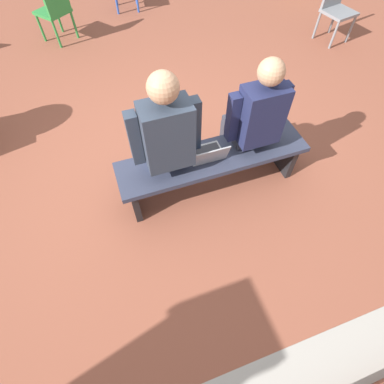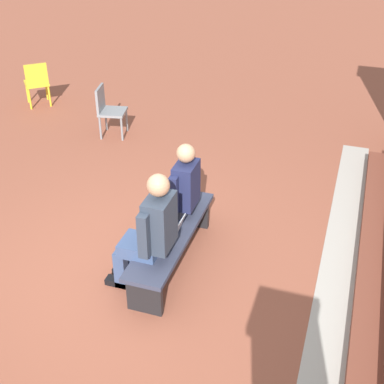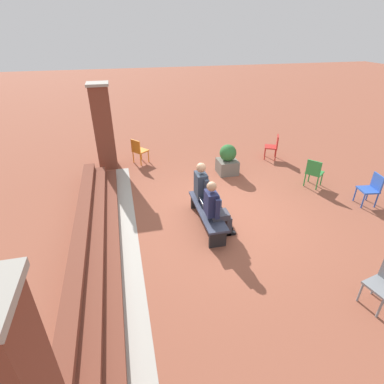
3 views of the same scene
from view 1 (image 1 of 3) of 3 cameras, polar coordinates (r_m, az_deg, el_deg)
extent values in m
plane|color=brown|center=(3.28, -4.21, 4.59)|extent=(60.00, 60.00, 0.00)
cube|color=#A8A399|center=(2.62, 20.70, -29.88)|extent=(7.39, 0.40, 0.01)
cube|color=#33384C|center=(2.80, 4.06, 6.66)|extent=(1.80, 0.44, 0.05)
cube|color=black|center=(3.28, 16.97, 7.20)|extent=(0.06, 0.37, 0.40)
cube|color=black|center=(2.86, -11.22, -0.47)|extent=(0.06, 0.37, 0.40)
cube|color=#383842|center=(2.99, 9.99, 11.75)|extent=(0.32, 0.38, 0.13)
cube|color=#383842|center=(3.33, 9.22, 10.59)|extent=(0.10, 0.11, 0.45)
cube|color=black|center=(3.50, 8.41, 8.94)|extent=(0.10, 0.23, 0.07)
cube|color=#383842|center=(3.27, 6.49, 9.97)|extent=(0.10, 0.11, 0.45)
cube|color=black|center=(3.44, 5.82, 8.32)|extent=(0.10, 0.23, 0.07)
cube|color=#1E2347|center=(2.64, 13.02, 14.06)|extent=(0.36, 0.23, 0.53)
cube|color=navy|center=(2.74, 11.71, 15.02)|extent=(0.05, 0.01, 0.32)
cube|color=#1E2347|center=(2.81, 16.52, 15.37)|extent=(0.09, 0.09, 0.45)
cube|color=#1E2347|center=(2.60, 7.75, 13.78)|extent=(0.09, 0.09, 0.45)
sphere|color=tan|center=(2.41, 14.87, 21.23)|extent=(0.21, 0.21, 0.21)
cube|color=#384C75|center=(2.77, -5.58, 8.32)|extent=(0.35, 0.41, 0.14)
cube|color=#384C75|center=(3.13, -4.59, 7.62)|extent=(0.11, 0.12, 0.45)
cube|color=black|center=(3.31, -4.69, 6.10)|extent=(0.11, 0.24, 0.07)
cube|color=#384C75|center=(3.10, -7.85, 6.75)|extent=(0.11, 0.12, 0.45)
cube|color=black|center=(3.28, -7.76, 5.26)|extent=(0.11, 0.24, 0.07)
cube|color=#2D3847|center=(2.36, -4.72, 10.66)|extent=(0.39, 0.24, 0.57)
cube|color=#2D3847|center=(2.48, 0.37, 12.74)|extent=(0.09, 0.10, 0.49)
cube|color=#2D3847|center=(2.40, -10.88, 9.92)|extent=(0.09, 0.10, 0.49)
sphere|color=tan|center=(2.09, -5.56, 19.19)|extent=(0.22, 0.22, 0.22)
cube|color=#9EA0A5|center=(2.79, 2.58, 7.40)|extent=(0.32, 0.22, 0.02)
cube|color=#2D2D33|center=(2.78, 2.51, 7.71)|extent=(0.29, 0.15, 0.00)
cube|color=#9EA0A5|center=(2.62, 3.77, 6.85)|extent=(0.32, 0.07, 0.19)
cube|color=#33519E|center=(2.63, 3.71, 6.97)|extent=(0.28, 0.06, 0.17)
cylinder|color=#2D56B7|center=(6.31, -14.21, 31.71)|extent=(0.04, 0.04, 0.40)
cylinder|color=#2D56B7|center=(6.31, -10.42, 32.32)|extent=(0.04, 0.04, 0.40)
cube|color=#2D893D|center=(5.67, -25.02, 28.71)|extent=(0.59, 0.59, 0.04)
cylinder|color=#2D893D|center=(5.99, -24.03, 27.88)|extent=(0.04, 0.04, 0.40)
cylinder|color=#2D893D|center=(5.81, -26.81, 26.10)|extent=(0.04, 0.04, 0.40)
cylinder|color=#2D893D|center=(5.71, -21.47, 27.50)|extent=(0.04, 0.04, 0.40)
cylinder|color=#2D893D|center=(5.53, -24.34, 25.66)|extent=(0.04, 0.04, 0.40)
cube|color=gray|center=(5.69, 26.23, 28.36)|extent=(0.49, 0.49, 0.04)
cylinder|color=gray|center=(5.55, 25.42, 25.35)|extent=(0.04, 0.04, 0.40)
cylinder|color=gray|center=(5.82, 27.96, 25.70)|extent=(0.04, 0.04, 0.40)
cylinder|color=gray|center=(5.74, 22.67, 27.23)|extent=(0.04, 0.04, 0.40)
cylinder|color=gray|center=(6.01, 25.29, 27.53)|extent=(0.04, 0.04, 0.40)
camera|label=2|loc=(3.91, -118.51, -2.38)|focal=50.00mm
camera|label=3|loc=(6.54, 90.76, 24.07)|focal=28.00mm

